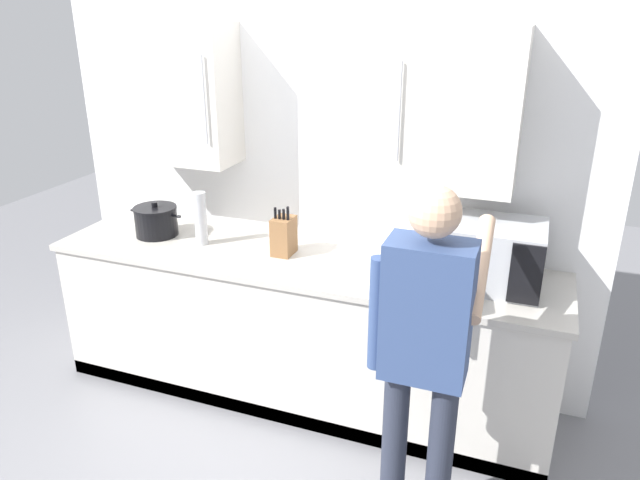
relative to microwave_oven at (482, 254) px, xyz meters
name	(u,v)px	position (x,y,z in m)	size (l,w,h in m)	color
ground_plane	(247,470)	(-1.00, -0.76, -1.06)	(9.39, 9.39, 0.00)	gray
back_wall_tiled	(319,146)	(-1.00, 0.30, 0.41)	(3.31, 0.44, 2.74)	white
counter_unit	(299,328)	(-1.00, -0.04, -0.61)	(2.94, 0.69, 0.90)	beige
microwave_oven	(482,254)	(0.00, 0.00, 0.00)	(0.55, 0.78, 0.33)	#B7BABF
thermos_flask	(201,218)	(-1.62, -0.04, 0.00)	(0.08, 0.08, 0.32)	#B7BABF
knife_block	(284,236)	(-1.10, 0.00, -0.05)	(0.11, 0.15, 0.30)	brown
fruit_bowl	(392,266)	(-0.45, -0.05, -0.12)	(0.24, 0.24, 0.10)	white
stock_pot	(156,221)	(-1.96, -0.01, -0.07)	(0.36, 0.26, 0.21)	black
person_figure	(425,343)	(-0.12, -0.81, -0.09)	(0.44, 0.61, 1.64)	#282D3D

